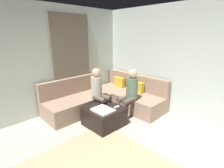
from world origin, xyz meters
name	(u,v)px	position (x,y,z in m)	size (l,w,h in m)	color
wall_back	(208,65)	(0.00, 2.94, 1.35)	(6.00, 0.12, 2.70)	silver
wall_left	(17,65)	(-2.94, 0.00, 1.35)	(0.12, 6.00, 2.70)	silver
curtain_panel	(72,63)	(-2.84, 1.30, 1.25)	(0.06, 1.10, 2.50)	#726659
sectional_couch	(107,98)	(-2.08, 1.88, 0.28)	(2.10, 2.55, 0.87)	#9E7F6B
ottoman	(104,116)	(-1.45, 1.21, 0.21)	(0.76, 0.76, 0.42)	black
folded_blanket	(103,110)	(-1.35, 1.09, 0.44)	(0.44, 0.36, 0.04)	white
coffee_mug	(103,101)	(-1.67, 1.39, 0.47)	(0.08, 0.08, 0.10)	#334C72
game_remote	(117,107)	(-1.27, 1.43, 0.43)	(0.05, 0.15, 0.02)	white
person_on_couch_back	(129,92)	(-1.34, 1.93, 0.66)	(0.30, 0.60, 1.20)	brown
person_on_couch_side	(99,90)	(-1.93, 1.48, 0.66)	(0.60, 0.30, 1.20)	brown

